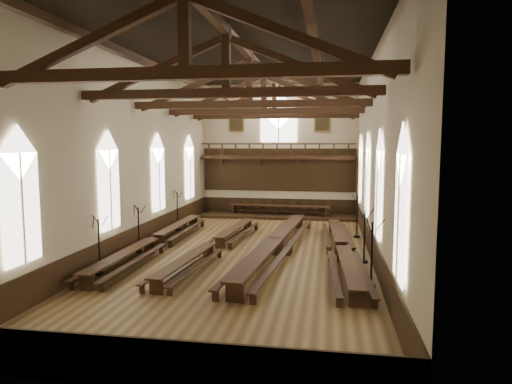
% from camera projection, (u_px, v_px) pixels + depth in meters
% --- Properties ---
extents(ground, '(26.00, 26.00, 0.00)m').
position_uv_depth(ground, '(250.00, 253.00, 22.98)').
color(ground, brown).
rests_on(ground, ground).
extents(room_walls, '(26.00, 26.00, 26.00)m').
position_uv_depth(room_walls, '(249.00, 124.00, 22.28)').
color(room_walls, '#BBA68D').
rests_on(room_walls, ground).
extents(wainscot_band, '(12.00, 26.00, 1.20)m').
position_uv_depth(wainscot_band, '(250.00, 241.00, 22.91)').
color(wainscot_band, black).
rests_on(wainscot_band, ground).
extents(side_windows, '(11.85, 19.80, 4.50)m').
position_uv_depth(side_windows, '(250.00, 179.00, 22.58)').
color(side_windows, white).
rests_on(side_windows, room_walls).
extents(end_window, '(2.80, 0.12, 3.80)m').
position_uv_depth(end_window, '(279.00, 121.00, 34.86)').
color(end_window, white).
rests_on(end_window, room_walls).
extents(minstrels_gallery, '(11.80, 1.24, 3.70)m').
position_uv_depth(minstrels_gallery, '(278.00, 164.00, 34.98)').
color(minstrels_gallery, '#341910').
rests_on(minstrels_gallery, room_walls).
extents(portraits, '(7.75, 0.09, 1.45)m').
position_uv_depth(portraits, '(279.00, 122.00, 34.87)').
color(portraits, brown).
rests_on(portraits, room_walls).
extents(roof_trusses, '(11.70, 25.70, 2.80)m').
position_uv_depth(roof_trusses, '(249.00, 87.00, 22.10)').
color(roof_trusses, '#341910').
rests_on(roof_trusses, room_walls).
extents(refectory_row_a, '(1.47, 14.08, 0.72)m').
position_uv_depth(refectory_row_a, '(155.00, 240.00, 23.60)').
color(refectory_row_a, '#341910').
rests_on(refectory_row_a, ground).
extents(refectory_row_b, '(1.85, 13.71, 0.67)m').
position_uv_depth(refectory_row_b, '(215.00, 243.00, 22.90)').
color(refectory_row_b, '#341910').
rests_on(refectory_row_b, ground).
extents(refectory_row_c, '(2.29, 15.15, 0.82)m').
position_uv_depth(refectory_row_c, '(276.00, 242.00, 22.66)').
color(refectory_row_c, '#341910').
rests_on(refectory_row_c, ground).
extents(refectory_row_d, '(1.77, 14.10, 0.71)m').
position_uv_depth(refectory_row_d, '(342.00, 247.00, 21.89)').
color(refectory_row_d, '#341910').
rests_on(refectory_row_d, ground).
extents(dais, '(11.40, 2.84, 0.19)m').
position_uv_depth(dais, '(279.00, 216.00, 34.12)').
color(dais, black).
rests_on(dais, ground).
extents(high_table, '(7.54, 1.42, 0.70)m').
position_uv_depth(high_table, '(279.00, 207.00, 34.04)').
color(high_table, '#341910').
rests_on(high_table, dais).
extents(high_chairs, '(7.63, 0.44, 0.92)m').
position_uv_depth(high_chairs, '(280.00, 206.00, 34.77)').
color(high_chairs, '#341910').
rests_on(high_chairs, dais).
extents(candelabrum_left_near, '(0.74, 0.75, 2.52)m').
position_uv_depth(candelabrum_left_near, '(100.00, 257.00, 19.09)').
color(candelabrum_left_near, black).
rests_on(candelabrum_left_near, ground).
extents(candelabrum_left_mid, '(0.69, 0.74, 2.43)m').
position_uv_depth(candelabrum_left_mid, '(139.00, 238.00, 23.02)').
color(candelabrum_left_mid, black).
rests_on(candelabrum_left_mid, ground).
extents(candelabrum_left_far, '(0.69, 0.79, 2.57)m').
position_uv_depth(candelabrum_left_far, '(177.00, 218.00, 28.83)').
color(candelabrum_left_far, black).
rests_on(candelabrum_left_far, ground).
extents(candelabrum_right_near, '(0.73, 0.83, 2.71)m').
position_uv_depth(candelabrum_right_near, '(371.00, 267.00, 17.35)').
color(candelabrum_right_near, black).
rests_on(candelabrum_right_near, ground).
extents(candelabrum_right_mid, '(0.78, 0.77, 2.61)m').
position_uv_depth(candelabrum_right_mid, '(364.00, 246.00, 21.01)').
color(candelabrum_right_mid, black).
rests_on(candelabrum_right_mid, ground).
extents(candelabrum_right_far, '(0.78, 0.74, 2.58)m').
position_uv_depth(candelabrum_right_far, '(357.00, 224.00, 26.66)').
color(candelabrum_right_far, black).
rests_on(candelabrum_right_far, ground).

